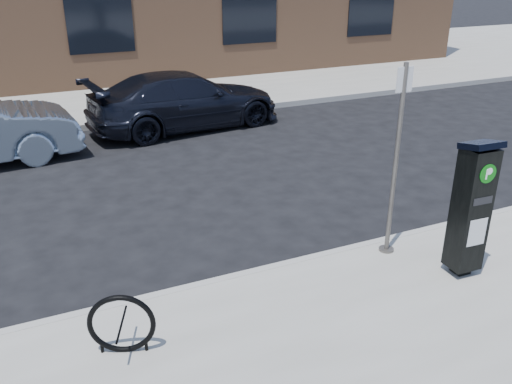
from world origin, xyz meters
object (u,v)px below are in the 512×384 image
parking_kiosk (471,207)px  sign_pole (396,164)px  bike_rack (122,324)px  car_dark (185,100)px

parking_kiosk → sign_pole: 1.09m
bike_rack → car_dark: 8.73m
sign_pole → car_dark: size_ratio=0.54×
bike_rack → car_dark: (3.28, 8.09, 0.21)m
sign_pole → bike_rack: bearing=-169.7°
sign_pole → parking_kiosk: bearing=-57.6°
sign_pole → bike_rack: (-3.83, -0.61, -0.96)m
parking_kiosk → bike_rack: (-4.35, 0.27, -0.60)m
car_dark → bike_rack: bearing=151.3°
car_dark → sign_pole: bearing=177.6°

